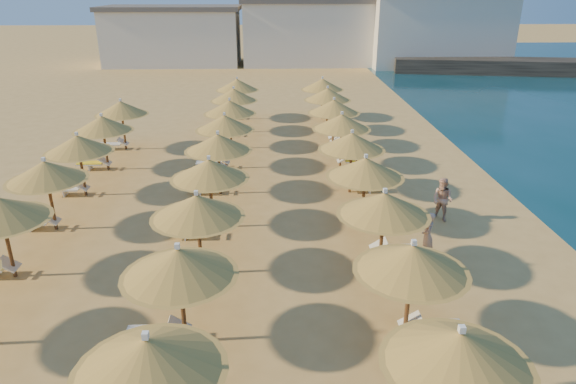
{
  "coord_description": "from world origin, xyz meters",
  "views": [
    {
      "loc": [
        -0.74,
        -14.45,
        8.81
      ],
      "look_at": [
        -0.16,
        4.0,
        1.3
      ],
      "focal_mm": 32.0,
      "sensor_mm": 36.0,
      "label": 1
    }
  ],
  "objects_px": {
    "jetty": "(540,67)",
    "beachgoer_c": "(362,164)",
    "beachgoer_a": "(428,236)",
    "parasol_row_west": "(209,170)",
    "parasol_row_east": "(365,169)",
    "beachgoer_b": "(442,200)"
  },
  "relations": [
    {
      "from": "jetty",
      "to": "beachgoer_c",
      "type": "height_order",
      "value": "beachgoer_c"
    },
    {
      "from": "jetty",
      "to": "beachgoer_a",
      "type": "height_order",
      "value": "beachgoer_a"
    },
    {
      "from": "jetty",
      "to": "parasol_row_west",
      "type": "xyz_separation_m",
      "value": [
        -30.47,
        -35.62,
        1.6
      ]
    },
    {
      "from": "parasol_row_east",
      "to": "beachgoer_b",
      "type": "xyz_separation_m",
      "value": [
        3.21,
        0.35,
        -1.46
      ]
    },
    {
      "from": "jetty",
      "to": "beachgoer_b",
      "type": "xyz_separation_m",
      "value": [
        -21.4,
        -35.27,
        0.14
      ]
    },
    {
      "from": "beachgoer_b",
      "to": "beachgoer_c",
      "type": "bearing_deg",
      "value": 165.8
    },
    {
      "from": "parasol_row_east",
      "to": "beachgoer_b",
      "type": "distance_m",
      "value": 3.55
    },
    {
      "from": "jetty",
      "to": "beachgoer_b",
      "type": "relative_size",
      "value": 16.94
    },
    {
      "from": "beachgoer_a",
      "to": "beachgoer_c",
      "type": "height_order",
      "value": "beachgoer_c"
    },
    {
      "from": "parasol_row_east",
      "to": "parasol_row_west",
      "type": "xyz_separation_m",
      "value": [
        -5.85,
        0.0,
        0.0
      ]
    },
    {
      "from": "beachgoer_a",
      "to": "beachgoer_b",
      "type": "distance_m",
      "value": 3.32
    },
    {
      "from": "parasol_row_west",
      "to": "beachgoer_c",
      "type": "bearing_deg",
      "value": 35.8
    },
    {
      "from": "parasol_row_east",
      "to": "beachgoer_b",
      "type": "relative_size",
      "value": 21.16
    },
    {
      "from": "parasol_row_west",
      "to": "beachgoer_c",
      "type": "relative_size",
      "value": 21.49
    },
    {
      "from": "parasol_row_west",
      "to": "parasol_row_east",
      "type": "bearing_deg",
      "value": 0.0
    },
    {
      "from": "jetty",
      "to": "beachgoer_b",
      "type": "distance_m",
      "value": 41.25
    },
    {
      "from": "jetty",
      "to": "beachgoer_c",
      "type": "distance_m",
      "value": 39.0
    },
    {
      "from": "beachgoer_b",
      "to": "jetty",
      "type": "bearing_deg",
      "value": 105.44
    },
    {
      "from": "parasol_row_east",
      "to": "beachgoer_a",
      "type": "bearing_deg",
      "value": -56.06
    },
    {
      "from": "beachgoer_c",
      "to": "beachgoer_b",
      "type": "bearing_deg",
      "value": 1.55
    },
    {
      "from": "jetty",
      "to": "beachgoer_a",
      "type": "bearing_deg",
      "value": -111.37
    },
    {
      "from": "parasol_row_west",
      "to": "beachgoer_b",
      "type": "bearing_deg",
      "value": 2.24
    }
  ]
}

